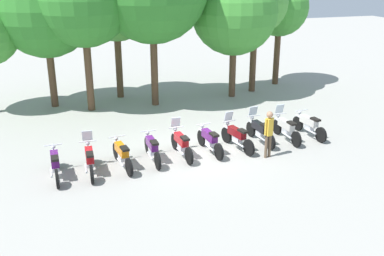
# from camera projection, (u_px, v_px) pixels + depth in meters

# --- Properties ---
(ground_plane) EXTENTS (80.00, 80.00, 0.00)m
(ground_plane) POSITION_uv_depth(u_px,v_px,m) (196.00, 154.00, 17.16)
(ground_plane) COLOR #9E9B93
(motorcycle_0) EXTENTS (0.62, 2.19, 0.99)m
(motorcycle_0) POSITION_uv_depth(u_px,v_px,m) (55.00, 164.00, 15.13)
(motorcycle_0) COLOR black
(motorcycle_0) RESTS_ON ground_plane
(motorcycle_1) EXTENTS (0.62, 2.19, 1.37)m
(motorcycle_1) POSITION_uv_depth(u_px,v_px,m) (90.00, 159.00, 15.45)
(motorcycle_1) COLOR black
(motorcycle_1) RESTS_ON ground_plane
(motorcycle_2) EXTENTS (0.62, 2.18, 0.99)m
(motorcycle_2) POSITION_uv_depth(u_px,v_px,m) (122.00, 154.00, 15.91)
(motorcycle_2) COLOR black
(motorcycle_2) RESTS_ON ground_plane
(motorcycle_3) EXTENTS (0.62, 2.19, 0.99)m
(motorcycle_3) POSITION_uv_depth(u_px,v_px,m) (152.00, 148.00, 16.44)
(motorcycle_3) COLOR black
(motorcycle_3) RESTS_ON ground_plane
(motorcycle_4) EXTENTS (0.62, 2.19, 1.37)m
(motorcycle_4) POSITION_uv_depth(u_px,v_px,m) (181.00, 143.00, 16.84)
(motorcycle_4) COLOR black
(motorcycle_4) RESTS_ON ground_plane
(motorcycle_5) EXTENTS (0.62, 2.19, 0.99)m
(motorcycle_5) POSITION_uv_depth(u_px,v_px,m) (210.00, 140.00, 17.19)
(motorcycle_5) COLOR black
(motorcycle_5) RESTS_ON ground_plane
(motorcycle_6) EXTENTS (0.68, 2.17, 1.37)m
(motorcycle_6) POSITION_uv_depth(u_px,v_px,m) (237.00, 136.00, 17.54)
(motorcycle_6) COLOR black
(motorcycle_6) RESTS_ON ground_plane
(motorcycle_7) EXTENTS (0.62, 2.19, 1.37)m
(motorcycle_7) POSITION_uv_depth(u_px,v_px,m) (260.00, 130.00, 18.15)
(motorcycle_7) COLOR black
(motorcycle_7) RESTS_ON ground_plane
(motorcycle_8) EXTENTS (0.62, 2.19, 1.37)m
(motorcycle_8) POSITION_uv_depth(u_px,v_px,m) (286.00, 128.00, 18.41)
(motorcycle_8) COLOR black
(motorcycle_8) RESTS_ON ground_plane
(motorcycle_9) EXTENTS (0.62, 2.19, 0.99)m
(motorcycle_9) POSITION_uv_depth(u_px,v_px,m) (309.00, 125.00, 18.84)
(motorcycle_9) COLOR black
(motorcycle_9) RESTS_ON ground_plane
(person_0) EXTENTS (0.41, 0.28, 1.82)m
(person_0) POSITION_uv_depth(u_px,v_px,m) (269.00, 130.00, 16.53)
(person_0) COLOR brown
(person_0) RESTS_ON ground_plane
(tree_1) EXTENTS (4.76, 4.76, 7.29)m
(tree_1) POSITION_uv_depth(u_px,v_px,m) (45.00, 8.00, 21.34)
(tree_1) COLOR brown
(tree_1) RESTS_ON ground_plane
(tree_3) EXTENTS (3.90, 3.90, 6.95)m
(tree_3) POSITION_uv_depth(u_px,v_px,m) (115.00, 4.00, 22.94)
(tree_3) COLOR brown
(tree_3) RESTS_ON ground_plane
(tree_5) EXTENTS (4.53, 4.53, 6.83)m
(tree_5) POSITION_uv_depth(u_px,v_px,m) (234.00, 12.00, 23.22)
(tree_5) COLOR brown
(tree_5) RESTS_ON ground_plane
(tree_6) EXTENTS (3.51, 3.51, 6.73)m
(tree_6) POSITION_uv_depth(u_px,v_px,m) (256.00, 3.00, 24.12)
(tree_6) COLOR brown
(tree_6) RESTS_ON ground_plane
(tree_7) EXTENTS (3.33, 3.33, 6.21)m
(tree_7) POSITION_uv_depth(u_px,v_px,m) (280.00, 8.00, 25.85)
(tree_7) COLOR brown
(tree_7) RESTS_ON ground_plane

